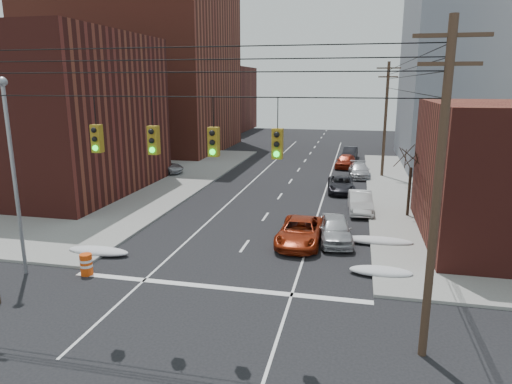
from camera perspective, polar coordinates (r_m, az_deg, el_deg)
The scene contains 26 objects.
ground at distance 16.02m, azimuth -12.63°, elevation -21.31°, with size 160.00×160.00×0.00m, color black.
sidewalk_nw at distance 51.69m, azimuth -27.36°, elevation 1.97°, with size 40.00×40.00×0.15m, color gray.
building_brick_tall at distance 67.14m, azimuth -14.76°, elevation 18.16°, with size 24.00×20.00×30.00m, color maroon.
building_brick_near at distance 43.93m, azimuth -27.35°, elevation 8.68°, with size 20.00×16.00×13.00m, color #531E18.
building_brick_far at distance 91.60m, azimuth -8.03°, elevation 11.46°, with size 22.00×18.00×12.00m, color #531E18.
building_glass at distance 83.77m, azimuth 25.75°, elevation 13.53°, with size 20.00×18.00×22.00m, color gray.
utility_pole_right at distance 15.35m, azimuth 21.74°, elevation 0.21°, with size 2.20×0.28×11.00m.
utility_pole_far at distance 45.97m, azimuth 15.88°, elevation 8.91°, with size 2.20×0.28×11.00m.
traffic_signals at distance 15.99m, azimuth -9.14°, elevation 6.54°, with size 17.00×0.42×2.02m.
street_light at distance 23.83m, azimuth -28.17°, elevation 3.41°, with size 0.44×0.44×9.32m.
bare_tree at distance 32.69m, azimuth 18.63°, elevation 0.89°, with size 2.09×2.20×4.93m.
snow_nw at distance 26.25m, azimuth -19.11°, elevation -6.98°, with size 3.50×1.08×0.42m, color silver.
snow_ne at distance 23.09m, azimuth 15.34°, elevation -9.54°, with size 3.00×1.08×0.42m, color silver.
snow_east_far at distance 27.30m, azimuth 14.95°, elevation -5.89°, with size 4.00×1.08×0.42m, color silver.
red_pickup at distance 26.43m, azimuth 5.54°, elevation -4.95°, with size 2.39×5.19×1.44m, color maroon.
parked_car_a at distance 26.99m, azimuth 9.87°, elevation -4.59°, with size 1.83×4.54×1.55m, color #B1B2B6.
parked_car_b at distance 33.45m, azimuth 12.90°, elevation -1.25°, with size 1.57×4.50×1.48m, color silver.
parked_car_c at distance 39.33m, azimuth 10.57°, elevation 0.92°, with size 2.17×4.70×1.31m, color black.
parked_car_d at distance 45.95m, azimuth 12.80°, elevation 2.65°, with size 1.90×4.67×1.35m, color #ABABB0.
parked_car_e at distance 50.75m, azimuth 11.10°, elevation 3.82°, with size 1.76×4.37×1.49m, color maroon.
parked_car_f at distance 56.85m, azimuth 11.67°, elevation 4.80°, with size 1.55×4.46×1.47m, color black.
lot_car_a at distance 43.79m, azimuth -16.47°, elevation 2.06°, with size 1.36×3.91×1.29m, color silver.
lot_car_b at distance 47.06m, azimuth -11.83°, elevation 3.12°, with size 2.19×4.75×1.32m, color #ABABB0.
lot_car_c at distance 43.92m, azimuth -20.53°, elevation 1.74°, with size 1.71×4.21×1.22m, color black.
lot_car_d at distance 43.69m, azimuth -21.18°, elevation 1.86°, with size 1.85×4.59×1.56m, color #B2B2B7.
construction_barrel at distance 23.71m, azimuth -20.45°, elevation -8.45°, with size 0.78×0.78×1.05m.
Camera 1 is at (5.97, -11.78, 9.06)m, focal length 32.00 mm.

